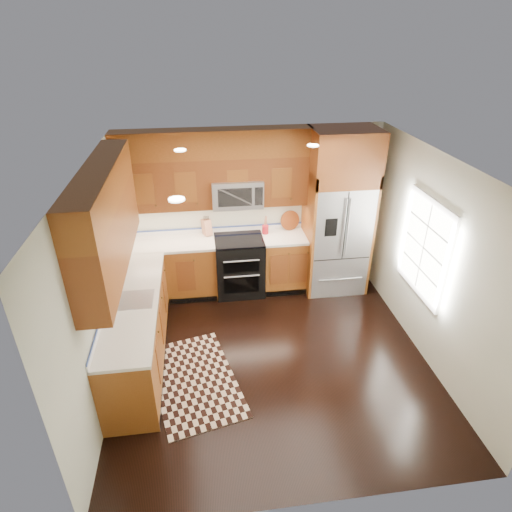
{
  "coord_description": "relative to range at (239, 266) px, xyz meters",
  "views": [
    {
      "loc": [
        -0.79,
        -4.26,
        3.91
      ],
      "look_at": [
        -0.13,
        0.6,
        1.22
      ],
      "focal_mm": 30.0,
      "sensor_mm": 36.0,
      "label": 1
    }
  ],
  "objects": [
    {
      "name": "ground",
      "position": [
        0.25,
        -1.67,
        -0.47
      ],
      "size": [
        4.0,
        4.0,
        0.0
      ],
      "primitive_type": "plane",
      "color": "black",
      "rests_on": "ground"
    },
    {
      "name": "wall_back",
      "position": [
        0.25,
        0.33,
        0.83
      ],
      "size": [
        4.0,
        0.02,
        2.6
      ],
      "primitive_type": "cube",
      "color": "beige",
      "rests_on": "ground"
    },
    {
      "name": "wall_left",
      "position": [
        -1.75,
        -1.67,
        0.83
      ],
      "size": [
        0.02,
        4.0,
        2.6
      ],
      "primitive_type": "cube",
      "color": "beige",
      "rests_on": "ground"
    },
    {
      "name": "wall_right",
      "position": [
        2.25,
        -1.67,
        0.83
      ],
      "size": [
        0.02,
        4.0,
        2.6
      ],
      "primitive_type": "cube",
      "color": "beige",
      "rests_on": "ground"
    },
    {
      "name": "window",
      "position": [
        2.23,
        -1.47,
        0.93
      ],
      "size": [
        0.04,
        1.1,
        1.3
      ],
      "color": "white",
      "rests_on": "ground"
    },
    {
      "name": "base_cabinets",
      "position": [
        -0.98,
        -0.77,
        -0.02
      ],
      "size": [
        2.85,
        3.0,
        0.9
      ],
      "color": "#934A1C",
      "rests_on": "ground"
    },
    {
      "name": "countertop",
      "position": [
        -0.84,
        -0.65,
        0.45
      ],
      "size": [
        2.86,
        3.01,
        0.04
      ],
      "color": "white",
      "rests_on": "base_cabinets"
    },
    {
      "name": "upper_cabinets",
      "position": [
        -0.9,
        -0.58,
        1.56
      ],
      "size": [
        2.85,
        3.0,
        1.15
      ],
      "color": "brown",
      "rests_on": "ground"
    },
    {
      "name": "range",
      "position": [
        0.0,
        0.0,
        0.0
      ],
      "size": [
        0.76,
        0.67,
        0.95
      ],
      "color": "black",
      "rests_on": "ground"
    },
    {
      "name": "microwave",
      "position": [
        -0.0,
        0.13,
        1.19
      ],
      "size": [
        0.76,
        0.4,
        0.42
      ],
      "color": "#B2B2B7",
      "rests_on": "ground"
    },
    {
      "name": "refrigerator",
      "position": [
        1.55,
        -0.04,
        0.83
      ],
      "size": [
        0.98,
        0.75,
        2.6
      ],
      "color": "#B2B2B7",
      "rests_on": "ground"
    },
    {
      "name": "sink_faucet",
      "position": [
        -1.48,
        -1.44,
        0.52
      ],
      "size": [
        0.54,
        0.44,
        0.37
      ],
      "color": "#B2B2B7",
      "rests_on": "countertop"
    },
    {
      "name": "rug",
      "position": [
        -0.77,
        -1.95,
        -0.46
      ],
      "size": [
        1.29,
        1.76,
        0.01
      ],
      "primitive_type": "cube",
      "rotation": [
        0.0,
        0.0,
        0.23
      ],
      "color": "black",
      "rests_on": "ground"
    },
    {
      "name": "knife_block",
      "position": [
        -0.48,
        0.24,
        0.6
      ],
      "size": [
        0.16,
        0.19,
        0.32
      ],
      "color": "#B47757",
      "rests_on": "countertop"
    },
    {
      "name": "utensil_crock",
      "position": [
        0.44,
        0.16,
        0.57
      ],
      "size": [
        0.11,
        0.11,
        0.29
      ],
      "color": "#A2141F",
      "rests_on": "countertop"
    },
    {
      "name": "cutting_board",
      "position": [
        0.86,
        0.26,
        0.48
      ],
      "size": [
        0.39,
        0.39,
        0.02
      ],
      "primitive_type": "cylinder",
      "rotation": [
        0.0,
        0.0,
        0.23
      ],
      "color": "brown",
      "rests_on": "countertop"
    }
  ]
}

